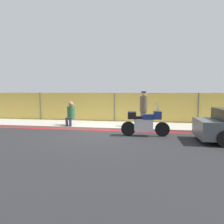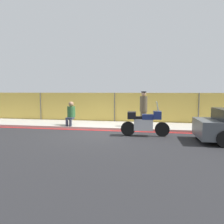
% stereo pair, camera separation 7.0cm
% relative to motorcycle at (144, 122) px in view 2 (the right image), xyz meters
% --- Properties ---
extents(ground_plane, '(120.00, 120.00, 0.00)m').
position_rel_motorcycle_xyz_m(ground_plane, '(-1.91, 0.23, -0.62)').
color(ground_plane, '#262628').
extents(sidewalk, '(36.12, 2.47, 0.12)m').
position_rel_motorcycle_xyz_m(sidewalk, '(-1.91, 2.32, -0.56)').
color(sidewalk, '#ADA89E').
rests_on(sidewalk, ground_plane).
extents(curb_paint_stripe, '(36.12, 0.18, 0.01)m').
position_rel_motorcycle_xyz_m(curb_paint_stripe, '(-1.91, 0.99, -0.62)').
color(curb_paint_stripe, red).
rests_on(curb_paint_stripe, ground_plane).
extents(storefront_fence, '(34.31, 0.17, 1.86)m').
position_rel_motorcycle_xyz_m(storefront_fence, '(-1.91, 3.64, 0.31)').
color(storefront_fence, gold).
rests_on(storefront_fence, ground_plane).
extents(motorcycle, '(2.11, 0.58, 1.52)m').
position_rel_motorcycle_xyz_m(motorcycle, '(0.00, 0.00, 0.00)').
color(motorcycle, black).
rests_on(motorcycle, ground_plane).
extents(officer_standing, '(0.38, 0.38, 1.82)m').
position_rel_motorcycle_xyz_m(officer_standing, '(-0.11, 1.79, 0.44)').
color(officer_standing, brown).
rests_on(officer_standing, sidewalk).
extents(person_seated_on_curb, '(0.43, 0.68, 1.28)m').
position_rel_motorcycle_xyz_m(person_seated_on_curb, '(-3.96, 1.54, 0.20)').
color(person_seated_on_curb, '#2D3342').
rests_on(person_seated_on_curb, sidewalk).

